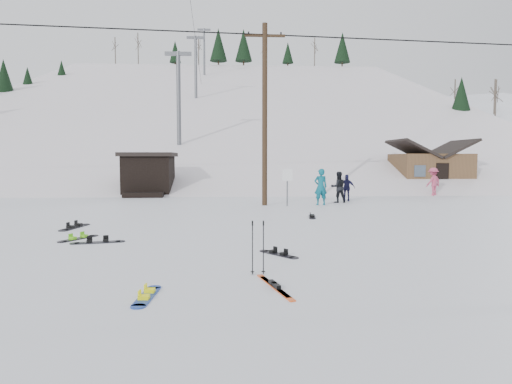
{
  "coord_description": "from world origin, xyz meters",
  "views": [
    {
      "loc": [
        0.25,
        -8.88,
        2.35
      ],
      "look_at": [
        0.99,
        4.05,
        1.4
      ],
      "focal_mm": 32.0,
      "sensor_mm": 36.0,
      "label": 1
    }
  ],
  "objects": [
    {
      "name": "lift_hut",
      "position": [
        -5.0,
        20.94,
        1.36
      ],
      "size": [
        3.4,
        4.1,
        2.75
      ],
      "color": "black",
      "rests_on": "ground"
    },
    {
      "name": "lift_tower_near",
      "position": [
        -4.0,
        30.0,
        7.86
      ],
      "size": [
        2.2,
        0.36,
        8.0
      ],
      "color": "#595B60",
      "rests_on": "ski_slope"
    },
    {
      "name": "treeline_crest",
      "position": [
        0.0,
        86.0,
        0.0
      ],
      "size": [
        50.0,
        6.0,
        10.0
      ],
      "primitive_type": null,
      "color": "black",
      "rests_on": "ski_slope"
    },
    {
      "name": "utility_pole",
      "position": [
        2.0,
        14.0,
        4.68
      ],
      "size": [
        2.0,
        0.26,
        9.0
      ],
      "color": "#3A2819",
      "rests_on": "ground"
    },
    {
      "name": "skier_teal",
      "position": [
        4.85,
        13.96,
        0.92
      ],
      "size": [
        0.71,
        0.5,
        1.84
      ],
      "primitive_type": "imported",
      "rotation": [
        0.0,
        0.0,
        3.23
      ],
      "color": "#0B5B6E",
      "rests_on": "ground"
    },
    {
      "name": "hero_skis",
      "position": [
        1.06,
        -0.74,
        0.03
      ],
      "size": [
        0.54,
        1.75,
        0.09
      ],
      "rotation": [
        0.0,
        0.0,
        0.25
      ],
      "color": "#CB4414",
      "rests_on": "ground"
    },
    {
      "name": "board_scatter_d",
      "position": [
        1.43,
        2.09,
        0.02
      ],
      "size": [
        0.88,
        1.07,
        0.09
      ],
      "rotation": [
        0.0,
        0.0,
        -0.92
      ],
      "color": "black",
      "rests_on": "ground"
    },
    {
      "name": "lift_tower_mid",
      "position": [
        -4.0,
        50.0,
        14.36
      ],
      "size": [
        2.2,
        0.36,
        8.0
      ],
      "color": "#595B60",
      "rests_on": "ski_slope"
    },
    {
      "name": "cabin",
      "position": [
        15.0,
        24.0,
        1.48
      ],
      "size": [
        5.39,
        4.4,
        3.77
      ],
      "color": "brown",
      "rests_on": "ground"
    },
    {
      "name": "skier_dark",
      "position": [
        6.04,
        15.13,
        0.83
      ],
      "size": [
        0.85,
        0.69,
        1.66
      ],
      "primitive_type": "imported",
      "rotation": [
        0.0,
        0.0,
        3.22
      ],
      "color": "black",
      "rests_on": "ground"
    },
    {
      "name": "board_scatter_a",
      "position": [
        -3.45,
        3.95,
        0.03
      ],
      "size": [
        1.45,
        0.53,
        0.1
      ],
      "rotation": [
        0.0,
        0.0,
        0.21
      ],
      "color": "black",
      "rests_on": "ground"
    },
    {
      "name": "board_scatter_b",
      "position": [
        -5.04,
        6.84,
        0.03
      ],
      "size": [
        0.59,
        1.68,
        0.12
      ],
      "rotation": [
        0.0,
        0.0,
        1.37
      ],
      "color": "black",
      "rests_on": "ground"
    },
    {
      "name": "skier_navy",
      "position": [
        6.72,
        15.96,
        0.74
      ],
      "size": [
        0.92,
        0.53,
        1.48
      ],
      "primitive_type": "imported",
      "rotation": [
        0.0,
        0.0,
        2.93
      ],
      "color": "#1A1940",
      "rests_on": "ground"
    },
    {
      "name": "ridge_right",
      "position": [
        38.0,
        50.0,
        -11.0
      ],
      "size": [
        45.66,
        93.98,
        54.59
      ],
      "primitive_type": "cube",
      "rotation": [
        0.21,
        -0.05,
        -0.12
      ],
      "color": "white",
      "rests_on": "ground"
    },
    {
      "name": "skier_pink",
      "position": [
        13.14,
        19.3,
        0.89
      ],
      "size": [
        1.33,
        1.12,
        1.78
      ],
      "primitive_type": "imported",
      "rotation": [
        0.0,
        0.0,
        3.63
      ],
      "color": "#BE4363",
      "rests_on": "ground"
    },
    {
      "name": "hero_snowboard",
      "position": [
        -1.17,
        -1.19,
        0.02
      ],
      "size": [
        0.33,
        1.31,
        0.09
      ],
      "rotation": [
        0.0,
        0.0,
        1.5
      ],
      "color": "#193CA5",
      "rests_on": "ground"
    },
    {
      "name": "lift_tower_far",
      "position": [
        -4.0,
        70.0,
        20.86
      ],
      "size": [
        2.2,
        0.36,
        8.0
      ],
      "color": "#595B60",
      "rests_on": "ski_slope"
    },
    {
      "name": "ski_poles",
      "position": [
        0.81,
        0.23,
        0.56
      ],
      "size": [
        0.3,
        0.08,
        1.1
      ],
      "color": "black",
      "rests_on": "ground"
    },
    {
      "name": "board_scatter_f",
      "position": [
        3.55,
        9.16,
        0.02
      ],
      "size": [
        0.42,
        1.35,
        0.1
      ],
      "rotation": [
        0.0,
        0.0,
        1.42
      ],
      "color": "black",
      "rests_on": "ground"
    },
    {
      "name": "board_scatter_c",
      "position": [
        -4.19,
        4.6,
        0.03
      ],
      "size": [
        0.86,
        1.26,
        0.1
      ],
      "rotation": [
        0.0,
        0.0,
        1.04
      ],
      "color": "black",
      "rests_on": "ground"
    },
    {
      "name": "trail_sign",
      "position": [
        3.1,
        13.58,
        1.27
      ],
      "size": [
        0.5,
        0.09,
        1.85
      ],
      "color": "#595B60",
      "rests_on": "ground"
    },
    {
      "name": "ski_slope",
      "position": [
        0.0,
        55.0,
        -12.0
      ],
      "size": [
        60.0,
        85.24,
        65.97
      ],
      "primitive_type": "cube",
      "rotation": [
        0.31,
        0.0,
        0.0
      ],
      "color": "white",
      "rests_on": "ground"
    },
    {
      "name": "ground",
      "position": [
        0.0,
        0.0,
        0.0
      ],
      "size": [
        200.0,
        200.0,
        0.0
      ],
      "primitive_type": "plane",
      "color": "white",
      "rests_on": "ground"
    }
  ]
}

